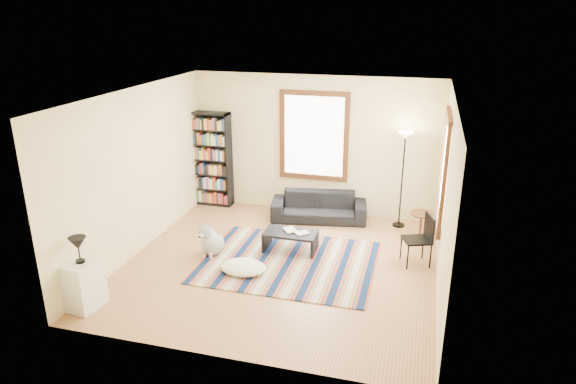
% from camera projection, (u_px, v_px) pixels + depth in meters
% --- Properties ---
extents(floor, '(5.00, 5.00, 0.10)m').
position_uv_depth(floor, '(280.00, 267.00, 8.52)').
color(floor, tan).
rests_on(floor, ground).
extents(ceiling, '(5.00, 5.00, 0.10)m').
position_uv_depth(ceiling, '(279.00, 91.00, 7.53)').
color(ceiling, white).
rests_on(ceiling, floor).
extents(wall_back, '(5.00, 0.10, 2.80)m').
position_uv_depth(wall_back, '(315.00, 145.00, 10.34)').
color(wall_back, '#FFF0AB').
rests_on(wall_back, floor).
extents(wall_front, '(5.00, 0.10, 2.80)m').
position_uv_depth(wall_front, '(216.00, 256.00, 5.71)').
color(wall_front, '#FFF0AB').
rests_on(wall_front, floor).
extents(wall_left, '(0.10, 5.00, 2.80)m').
position_uv_depth(wall_left, '(135.00, 172.00, 8.65)').
color(wall_left, '#FFF0AB').
rests_on(wall_left, floor).
extents(wall_right, '(0.10, 5.00, 2.80)m').
position_uv_depth(wall_right, '(449.00, 199.00, 7.40)').
color(wall_right, '#FFF0AB').
rests_on(wall_right, floor).
extents(window_back, '(1.20, 0.06, 1.60)m').
position_uv_depth(window_back, '(314.00, 136.00, 10.20)').
color(window_back, white).
rests_on(window_back, wall_back).
extents(window_right, '(0.06, 1.20, 1.60)m').
position_uv_depth(window_right, '(444.00, 170.00, 8.08)').
color(window_right, white).
rests_on(window_right, wall_right).
extents(rug, '(2.84, 2.28, 0.02)m').
position_uv_depth(rug, '(289.00, 262.00, 8.56)').
color(rug, '#0C1F40').
rests_on(rug, floor).
extents(sofa, '(1.03, 1.96, 0.55)m').
position_uv_depth(sofa, '(319.00, 207.00, 10.21)').
color(sofa, black).
rests_on(sofa, floor).
extents(bookshelf, '(0.90, 0.30, 2.00)m').
position_uv_depth(bookshelf, '(210.00, 159.00, 10.81)').
color(bookshelf, black).
rests_on(bookshelf, floor).
extents(coffee_table, '(1.02, 0.81, 0.36)m').
position_uv_depth(coffee_table, '(291.00, 242.00, 8.90)').
color(coffee_table, black).
rests_on(coffee_table, floor).
extents(book_a, '(0.32, 0.31, 0.02)m').
position_uv_depth(book_a, '(285.00, 231.00, 8.86)').
color(book_a, beige).
rests_on(book_a, coffee_table).
extents(book_b, '(0.27, 0.27, 0.02)m').
position_uv_depth(book_b, '(300.00, 231.00, 8.85)').
color(book_b, beige).
rests_on(book_b, coffee_table).
extents(floor_cushion, '(0.90, 0.80, 0.19)m').
position_uv_depth(floor_cushion, '(243.00, 267.00, 8.20)').
color(floor_cushion, silver).
rests_on(floor_cushion, floor).
extents(floor_lamp, '(0.31, 0.31, 1.86)m').
position_uv_depth(floor_lamp, '(402.00, 180.00, 9.70)').
color(floor_lamp, black).
rests_on(floor_lamp, floor).
extents(side_table, '(0.53, 0.53, 0.54)m').
position_uv_depth(side_table, '(420.00, 227.00, 9.28)').
color(side_table, '#4F2B13').
rests_on(side_table, floor).
extents(folding_chair, '(0.53, 0.52, 0.86)m').
position_uv_depth(folding_chair, '(417.00, 240.00, 8.38)').
color(folding_chair, black).
rests_on(folding_chair, floor).
extents(white_cabinet, '(0.44, 0.54, 0.70)m').
position_uv_depth(white_cabinet, '(84.00, 285.00, 7.18)').
color(white_cabinet, white).
rests_on(white_cabinet, floor).
extents(table_lamp, '(0.30, 0.30, 0.38)m').
position_uv_depth(table_lamp, '(79.00, 250.00, 7.00)').
color(table_lamp, black).
rests_on(table_lamp, white_cabinet).
extents(dog, '(0.53, 0.67, 0.60)m').
position_uv_depth(dog, '(213.00, 238.00, 8.76)').
color(dog, '#B5B5B5').
rests_on(dog, floor).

